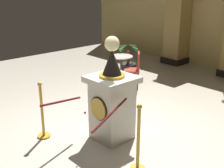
# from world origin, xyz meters

# --- Properties ---
(ground_plane) EXTENTS (12.77, 12.77, 0.00)m
(ground_plane) POSITION_xyz_m (0.00, 0.00, 0.00)
(ground_plane) COLOR beige
(pedestal_clock) EXTENTS (0.74, 0.74, 1.83)m
(pedestal_clock) POSITION_xyz_m (0.28, -0.11, 0.72)
(pedestal_clock) COLOR beige
(pedestal_clock) RESTS_ON ground_plane
(stanchion_near) EXTENTS (0.24, 0.24, 1.04)m
(stanchion_near) POSITION_xyz_m (-0.57, -1.00, 0.36)
(stanchion_near) COLOR gold
(stanchion_near) RESTS_ON ground_plane
(stanchion_far) EXTENTS (0.24, 0.24, 1.06)m
(stanchion_far) POSITION_xyz_m (1.26, -0.49, 0.37)
(stanchion_far) COLOR gold
(stanchion_far) RESTS_ON ground_plane
(velvet_rope) EXTENTS (1.21, 1.19, 0.22)m
(velvet_rope) POSITION_xyz_m (0.34, -0.74, 0.79)
(velvet_rope) COLOR #591419
(column_left) EXTENTS (0.75, 0.75, 3.34)m
(column_left) POSITION_xyz_m (-2.10, 5.02, 1.66)
(column_left) COLOR black
(column_left) RESTS_ON ground_plane
(potted_palm_left) EXTENTS (0.68, 0.67, 1.01)m
(potted_palm_left) POSITION_xyz_m (-2.14, 2.74, 0.29)
(potted_palm_left) COLOR black
(potted_palm_left) RESTS_ON ground_plane
(cafe_table) EXTENTS (0.64, 0.64, 0.74)m
(cafe_table) POSITION_xyz_m (-1.87, 2.19, 0.48)
(cafe_table) COLOR #332D28
(cafe_table) RESTS_ON ground_plane
(cafe_chair_red) EXTENTS (0.56, 0.56, 0.96)m
(cafe_chair_red) POSITION_xyz_m (-1.26, 2.09, 0.57)
(cafe_chair_red) COLOR black
(cafe_chair_red) RESTS_ON ground_plane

